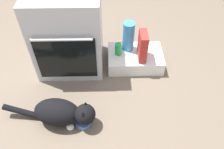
{
  "coord_description": "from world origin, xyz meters",
  "views": [
    {
      "loc": [
        0.35,
        -1.25,
        1.63
      ],
      "look_at": [
        0.38,
        0.03,
        0.25
      ],
      "focal_mm": 36.21,
      "sensor_mm": 36.0,
      "label": 1
    }
  ],
  "objects": [
    {
      "name": "cereal_box",
      "position": [
        0.67,
        0.35,
        0.28
      ],
      "size": [
        0.07,
        0.18,
        0.28
      ],
      "primitive_type": "cube",
      "color": "#B72D28",
      "rests_on": "pantry_cabinet"
    },
    {
      "name": "soda_can",
      "position": [
        0.45,
        0.4,
        0.2
      ],
      "size": [
        0.07,
        0.07,
        0.12
      ],
      "primitive_type": "cylinder",
      "color": "green",
      "rests_on": "pantry_cabinet"
    },
    {
      "name": "ground",
      "position": [
        0.0,
        0.0,
        0.0
      ],
      "size": [
        8.0,
        8.0,
        0.0
      ],
      "primitive_type": "plane",
      "color": "#6B5B4C"
    },
    {
      "name": "food_bowl",
      "position": [
        0.14,
        -0.28,
        0.03
      ],
      "size": [
        0.13,
        0.13,
        0.07
      ],
      "color": "#4C7AB7",
      "rests_on": "ground"
    },
    {
      "name": "pantry_cabinet",
      "position": [
        0.62,
        0.41,
        0.07
      ],
      "size": [
        0.54,
        0.36,
        0.14
      ],
      "primitive_type": "cube",
      "color": "white",
      "rests_on": "ground"
    },
    {
      "name": "oven",
      "position": [
        -0.01,
        0.43,
        0.39
      ],
      "size": [
        0.61,
        0.56,
        0.78
      ],
      "color": "#B7BABF",
      "rests_on": "ground"
    },
    {
      "name": "cat",
      "position": [
        -0.02,
        -0.26,
        0.13
      ],
      "size": [
        0.76,
        0.27,
        0.24
      ],
      "rotation": [
        0.0,
        0.0,
        -0.16
      ],
      "color": "black",
      "rests_on": "ground"
    },
    {
      "name": "water_bottle",
      "position": [
        0.55,
        0.48,
        0.29
      ],
      "size": [
        0.11,
        0.11,
        0.3
      ],
      "primitive_type": "cylinder",
      "color": "#388CD1",
      "rests_on": "pantry_cabinet"
    }
  ]
}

